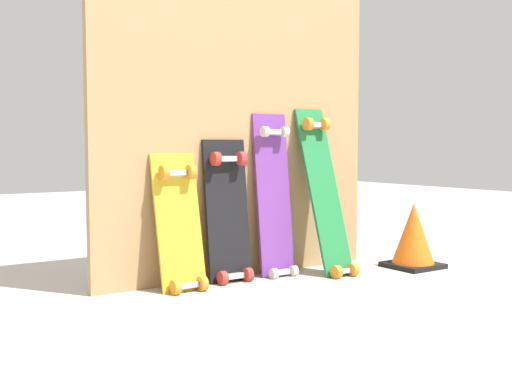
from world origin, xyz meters
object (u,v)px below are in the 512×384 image
skateboard_black (228,217)px  traffic_cone (413,236)px  skateboard_green (326,198)px  skateboard_yellow (180,229)px  skateboard_purple (275,202)px

skateboard_black → traffic_cone: (0.94, -0.25, -0.13)m
traffic_cone → skateboard_green: bearing=160.9°
skateboard_yellow → skateboard_black: (0.26, 0.03, 0.03)m
skateboard_black → skateboard_green: skateboard_green is taller
skateboard_purple → traffic_cone: skateboard_purple is taller
skateboard_black → traffic_cone: bearing=-15.0°
skateboard_black → traffic_cone: 0.99m
skateboard_yellow → traffic_cone: size_ratio=1.98×
skateboard_purple → skateboard_green: size_ratio=0.97×
skateboard_black → skateboard_purple: skateboard_purple is taller
skateboard_yellow → traffic_cone: bearing=-10.5°
skateboard_black → skateboard_purple: (0.26, -0.01, 0.06)m
skateboard_yellow → skateboard_purple: 0.52m
skateboard_green → traffic_cone: size_ratio=2.65×
skateboard_purple → skateboard_yellow: bearing=-177.5°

